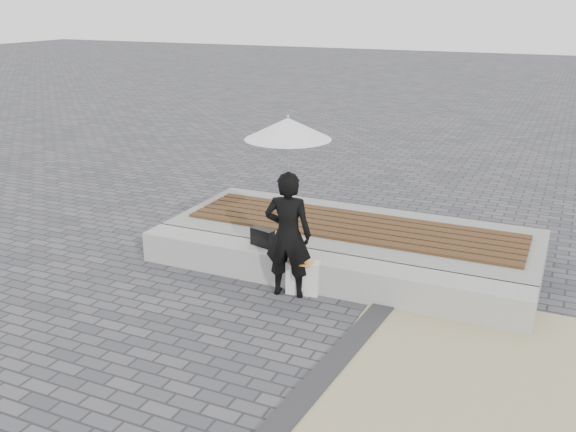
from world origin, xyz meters
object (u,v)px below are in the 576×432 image
Objects in this scene: woman at (288,235)px; canvas_tote at (303,277)px; seating_ledge at (320,272)px; parasol at (288,129)px; handbag at (263,238)px.

woman is 0.59m from canvas_tote.
canvas_tote is (0.15, 0.10, -0.56)m from woman.
seating_ledge is 3.26× the size of woman.
woman is 1.26m from parasol.
handbag is (-0.82, 0.04, 0.32)m from seating_ledge.
woman is (-0.28, -0.35, 0.57)m from seating_ledge.
canvas_tote is at bearing -7.61° from handbag.
parasol is 3.84× the size of handbag.
woman is 3.69× the size of canvas_tote.
canvas_tote is (0.15, 0.10, -1.82)m from parasol.
parasol is at bearing -129.28° from seating_ledge.
handbag is at bearing 177.25° from seating_ledge.
woman is at bearing -20.86° from handbag.
woman is at bearing -129.28° from seating_ledge.
canvas_tote is (-0.13, -0.25, 0.01)m from seating_ledge.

